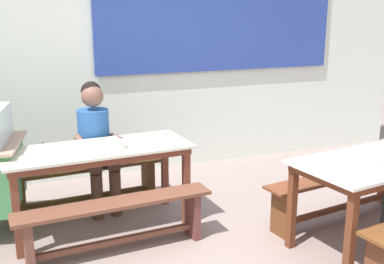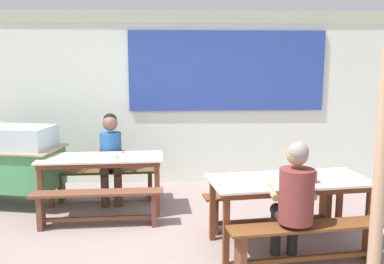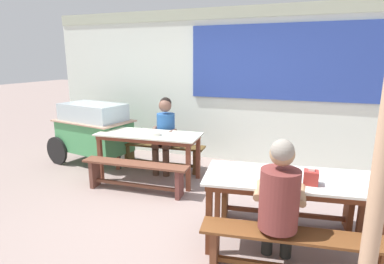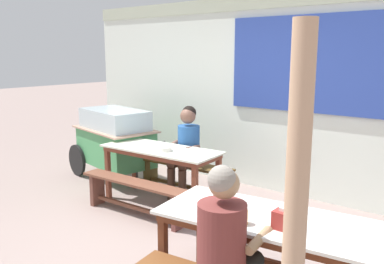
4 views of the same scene
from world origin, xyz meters
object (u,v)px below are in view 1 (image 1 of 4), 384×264
Objects in this scene: person_center_facing at (96,138)px; soup_bowl at (117,145)px; bench_far_front at (116,218)px; bench_near_back at (340,190)px; bench_far_back at (88,178)px; dining_table_far at (98,156)px.

person_center_facing is 0.54m from soup_bowl.
bench_far_front and bench_near_back have the same top height.
bench_near_back is 2.37m from person_center_facing.
bench_far_front is 1.27× the size of person_center_facing.
soup_bowl is (0.09, -0.53, 0.06)m from person_center_facing.
bench_far_front is (0.06, -1.02, 0.00)m from bench_far_back.
dining_table_far is 0.20m from soup_bowl.
soup_bowl is (0.15, -0.08, 0.11)m from dining_table_far.
bench_far_front is 0.96× the size of bench_near_back.
bench_near_back is (2.12, -0.65, -0.39)m from dining_table_far.
person_center_facing reaches higher than bench_far_front.
person_center_facing is (0.04, 0.96, 0.42)m from bench_far_front.
bench_far_back and bench_near_back have the same top height.
bench_near_back is at bearing -17.15° from dining_table_far.
bench_far_front is (0.03, -0.51, -0.37)m from dining_table_far.
bench_far_back is at bearing 93.15° from bench_far_front.
bench_far_front is 2.10m from bench_near_back.
dining_table_far is 9.68× the size of soup_bowl.
bench_far_back is at bearing 147.14° from person_center_facing.
bench_far_front is at bearing -86.85° from bench_far_back.
bench_far_back is 1.02m from bench_far_front.
bench_far_back is 0.95× the size of bench_far_front.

